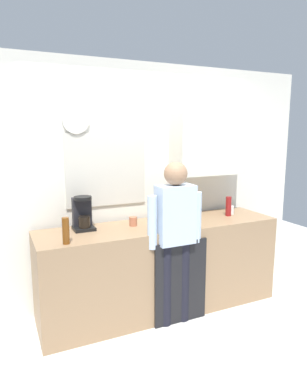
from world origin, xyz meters
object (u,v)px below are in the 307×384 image
object	(u,v)px
cup_yellow_cup	(195,223)
coffee_maker	(83,214)
person_at_sink	(175,230)
bottle_red_vinegar	(228,206)
bottle_green_wine	(185,206)
cup_terracotta_mug	(133,221)
cup_white_mug	(230,210)
bottle_amber_beer	(66,231)

from	to	relation	value
cup_yellow_cup	coffee_maker	bearing A→B (deg)	158.96
person_at_sink	bottle_red_vinegar	bearing A→B (deg)	7.27
bottle_green_wine	cup_terracotta_mug	size ratio (longest dim) A/B	3.26
cup_white_mug	cup_terracotta_mug	world-z (taller)	cup_white_mug
bottle_red_vinegar	person_at_sink	distance (m)	0.91
bottle_green_wine	person_at_sink	world-z (taller)	person_at_sink
bottle_red_vinegar	cup_white_mug	world-z (taller)	bottle_red_vinegar
coffee_maker	bottle_red_vinegar	xyz separation A→B (m)	(1.62, -0.16, -0.04)
coffee_maker	person_at_sink	world-z (taller)	person_at_sink
coffee_maker	bottle_green_wine	distance (m)	1.11
bottle_amber_beer	coffee_maker	bearing A→B (deg)	58.45
cup_white_mug	cup_yellow_cup	world-z (taller)	cup_white_mug
bottle_green_wine	cup_white_mug	distance (m)	0.61
bottle_red_vinegar	bottle_green_wine	bearing A→B (deg)	172.02
cup_yellow_cup	person_at_sink	bearing A→B (deg)	-165.63
bottle_green_wine	cup_white_mug	size ratio (longest dim) A/B	3.16
bottle_red_vinegar	cup_yellow_cup	distance (m)	0.64
cup_white_mug	cup_terracotta_mug	bearing A→B (deg)	179.87
cup_yellow_cup	bottle_green_wine	bearing A→B (deg)	77.36
bottle_amber_beer	cup_terracotta_mug	bearing A→B (deg)	22.03
bottle_amber_beer	cup_terracotta_mug	xyz separation A→B (m)	(0.73, 0.29, -0.07)
cup_terracotta_mug	coffee_maker	bearing A→B (deg)	169.39
coffee_maker	cup_white_mug	bearing A→B (deg)	-3.18
person_at_sink	coffee_maker	bearing A→B (deg)	136.39
cup_white_mug	person_at_sink	xyz separation A→B (m)	(-0.93, -0.37, -0.03)
bottle_green_wine	cup_yellow_cup	world-z (taller)	bottle_green_wine
bottle_red_vinegar	cup_terracotta_mug	world-z (taller)	bottle_red_vinegar
bottle_amber_beer	cup_white_mug	world-z (taller)	bottle_amber_beer
bottle_green_wine	person_at_sink	size ratio (longest dim) A/B	0.19
bottle_red_vinegar	cup_terracotta_mug	xyz separation A→B (m)	(-1.13, 0.06, -0.06)
bottle_green_wine	cup_yellow_cup	size ratio (longest dim) A/B	3.53
bottle_red_vinegar	cup_white_mug	distance (m)	0.12
bottle_green_wine	bottle_amber_beer	distance (m)	1.37
coffee_maker	bottle_red_vinegar	world-z (taller)	coffee_maker
cup_terracotta_mug	cup_yellow_cup	xyz separation A→B (m)	(0.54, -0.31, -0.00)
cup_white_mug	coffee_maker	bearing A→B (deg)	176.82
cup_white_mug	bottle_green_wine	bearing A→B (deg)	178.84
coffee_maker	cup_yellow_cup	distance (m)	1.11
bottle_amber_beer	cup_white_mug	size ratio (longest dim) A/B	2.42
bottle_green_wine	cup_yellow_cup	distance (m)	0.34
coffee_maker	bottle_green_wine	size ratio (longest dim) A/B	1.10
cup_terracotta_mug	person_at_sink	xyz separation A→B (m)	(0.28, -0.37, -0.03)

